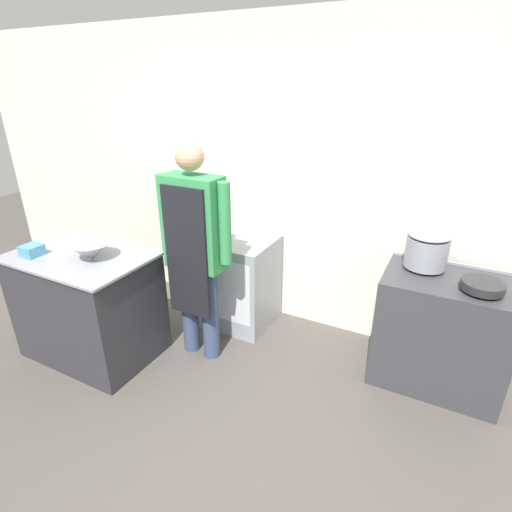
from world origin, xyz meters
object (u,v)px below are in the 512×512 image
Objects in this scene: fridge_unit at (240,282)px; saute_pan at (483,286)px; stove at (441,332)px; plastic_tub at (32,250)px; stock_pot at (427,249)px; person_cook at (195,243)px; mixing_bowl at (91,251)px.

saute_pan is at bearing -4.13° from fridge_unit.
plastic_tub is at bearing -159.05° from stove.
stove is 3.00× the size of stock_pot.
person_cook reaches higher than plastic_tub.
stock_pot is 0.45m from saute_pan.
mixing_bowl is (-0.74, -1.00, 0.55)m from fridge_unit.
fridge_unit is 2.01m from saute_pan.
stock_pot is at bearing 2.61° from fridge_unit.
person_cook is at bearing 31.04° from mixing_bowl.
plastic_tub reaches higher than saute_pan.
stock_pot is (2.29, 1.07, 0.06)m from mixing_bowl.
person_cook reaches higher than saute_pan.
mixing_bowl reaches higher than stove.
fridge_unit is 6.03× the size of plastic_tub.
stock_pot is (2.76, 1.24, 0.08)m from plastic_tub.
plastic_tub is at bearing -153.24° from person_cook.
fridge_unit is 2.75× the size of mixing_bowl.
stock_pot reaches higher than stove.
stock_pot is at bearing 25.06° from mixing_bowl.
fridge_unit is at bearing 84.23° from person_cook.
stock_pot is (1.55, 0.07, 0.61)m from fridge_unit.
stove is 6.41× the size of plastic_tub.
mixing_bowl is 2.19× the size of plastic_tub.
fridge_unit is at bearing 44.12° from plastic_tub.
person_cook is 5.89× the size of stock_pot.
plastic_tub reaches higher than fridge_unit.
stove is 2.93× the size of mixing_bowl.
fridge_unit is at bearing 178.83° from stove.
person_cook is at bearing -157.66° from stock_pot.
plastic_tub is (-0.47, -0.17, -0.02)m from mixing_bowl.
plastic_tub is (-1.21, -1.17, 0.53)m from fridge_unit.
plastic_tub is (-2.97, -1.14, 0.51)m from stove.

